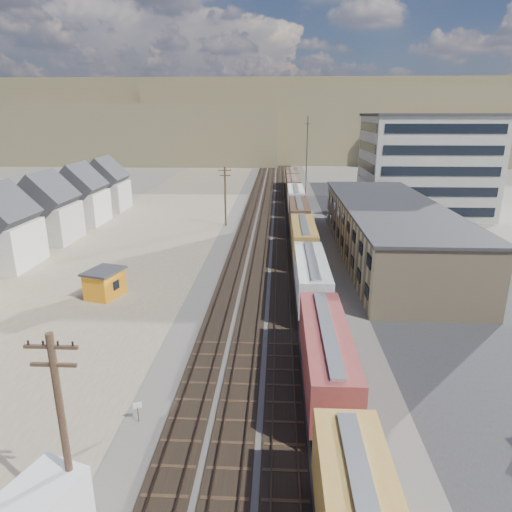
{
  "coord_description": "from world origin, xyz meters",
  "views": [
    {
      "loc": [
        0.44,
        -33.77,
        18.21
      ],
      "look_at": [
        -1.99,
        15.16,
        3.0
      ],
      "focal_mm": 32.0,
      "sensor_mm": 36.0,
      "label": 1
    }
  ],
  "objects_px": {
    "freight_train": "(301,224)",
    "maintenance_shed": "(105,283)",
    "utility_pole_north": "(225,195)",
    "parked_car_blue": "(415,206)",
    "utility_pole_south": "(64,434)"
  },
  "relations": [
    {
      "from": "freight_train",
      "to": "maintenance_shed",
      "type": "bearing_deg",
      "value": -133.92
    },
    {
      "from": "utility_pole_south",
      "to": "utility_pole_north",
      "type": "bearing_deg",
      "value": 90.0
    },
    {
      "from": "maintenance_shed",
      "to": "parked_car_blue",
      "type": "distance_m",
      "value": 66.39
    },
    {
      "from": "maintenance_shed",
      "to": "parked_car_blue",
      "type": "relative_size",
      "value": 0.95
    },
    {
      "from": "parked_car_blue",
      "to": "maintenance_shed",
      "type": "bearing_deg",
      "value": 165.65
    },
    {
      "from": "freight_train",
      "to": "utility_pole_south",
      "type": "bearing_deg",
      "value": -103.87
    },
    {
      "from": "utility_pole_south",
      "to": "maintenance_shed",
      "type": "xyz_separation_m",
      "value": [
        -8.97,
        27.72,
        -3.8
      ]
    },
    {
      "from": "utility_pole_south",
      "to": "maintenance_shed",
      "type": "height_order",
      "value": "utility_pole_south"
    },
    {
      "from": "freight_train",
      "to": "utility_pole_south",
      "type": "xyz_separation_m",
      "value": [
        -12.3,
        -49.8,
        2.5
      ]
    },
    {
      "from": "freight_train",
      "to": "parked_car_blue",
      "type": "xyz_separation_m",
      "value": [
        24.08,
        26.4,
        -2.11
      ]
    },
    {
      "from": "utility_pole_south",
      "to": "parked_car_blue",
      "type": "distance_m",
      "value": 84.57
    },
    {
      "from": "freight_train",
      "to": "maintenance_shed",
      "type": "relative_size",
      "value": 25.47
    },
    {
      "from": "maintenance_shed",
      "to": "parked_car_blue",
      "type": "xyz_separation_m",
      "value": [
        45.35,
        48.48,
        -0.82
      ]
    },
    {
      "from": "utility_pole_north",
      "to": "freight_train",
      "type": "bearing_deg",
      "value": -39.66
    },
    {
      "from": "utility_pole_north",
      "to": "parked_car_blue",
      "type": "distance_m",
      "value": 40.09
    }
  ]
}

